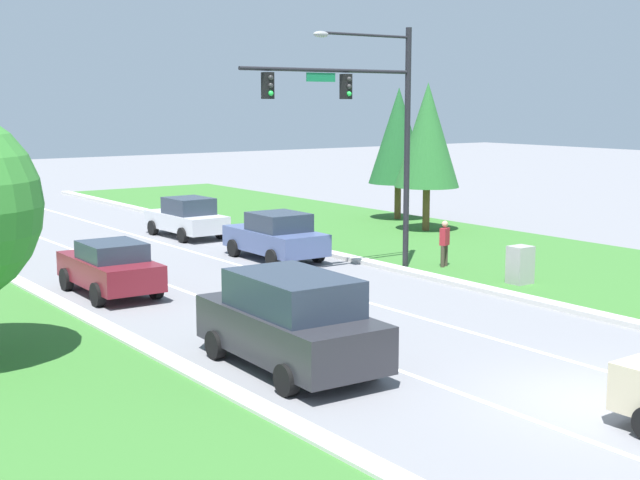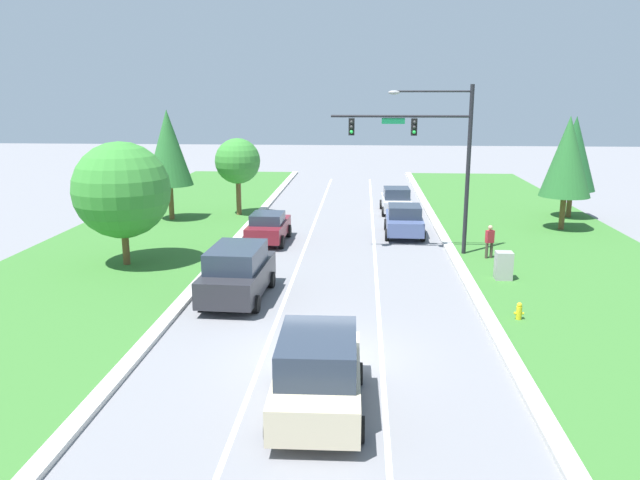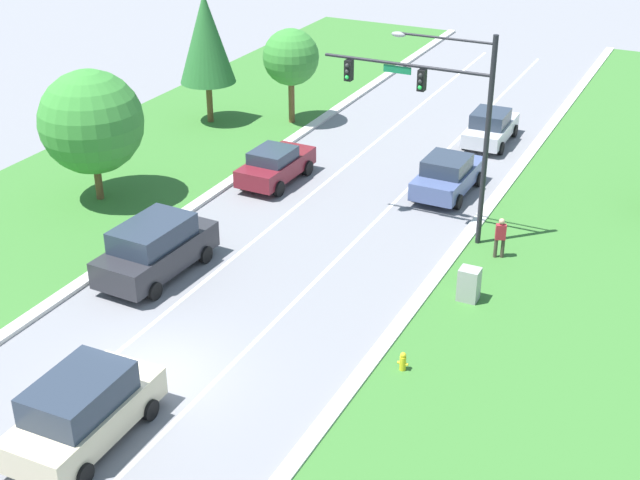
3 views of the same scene
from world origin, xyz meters
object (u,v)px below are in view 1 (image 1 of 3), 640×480
at_px(traffic_signal_mast, 365,112).
at_px(conifer_near_right_tree, 427,135).
at_px(burgundy_sedan, 110,267).
at_px(silver_sedan, 187,218).
at_px(utility_cabinet, 520,266).
at_px(conifer_far_right_tree, 399,136).
at_px(pedestrian, 444,242).
at_px(slate_blue_sedan, 276,236).
at_px(charcoal_suv, 291,321).

xyz_separation_m(traffic_signal_mast, conifer_near_right_tree, (8.39, 6.13, -1.12)).
height_order(burgundy_sedan, silver_sedan, silver_sedan).
distance_m(utility_cabinet, conifer_far_right_tree, 16.32).
xyz_separation_m(utility_cabinet, pedestrian, (0.08, 3.52, 0.30)).
relative_size(slate_blue_sedan, conifer_far_right_tree, 0.69).
distance_m(traffic_signal_mast, pedestrian, 5.40).
bearing_deg(conifer_near_right_tree, silver_sedan, 152.31).
bearing_deg(slate_blue_sedan, burgundy_sedan, -162.54).
xyz_separation_m(slate_blue_sedan, conifer_near_right_tree, (9.25, 1.98, 3.42)).
relative_size(traffic_signal_mast, conifer_far_right_tree, 1.27).
xyz_separation_m(traffic_signal_mast, pedestrian, (2.90, -0.82, -4.48)).
bearing_deg(charcoal_suv, conifer_near_right_tree, 41.95).
height_order(utility_cabinet, conifer_far_right_tree, conifer_far_right_tree).
relative_size(silver_sedan, slate_blue_sedan, 0.99).
distance_m(charcoal_suv, pedestrian, 12.75).
xyz_separation_m(silver_sedan, slate_blue_sedan, (0.10, -6.88, 0.03)).
height_order(silver_sedan, utility_cabinet, silver_sedan).
bearing_deg(utility_cabinet, traffic_signal_mast, 123.03).
xyz_separation_m(burgundy_sedan, silver_sedan, (7.25, 9.08, 0.01)).
distance_m(traffic_signal_mast, burgundy_sedan, 9.60).
height_order(slate_blue_sedan, utility_cabinet, slate_blue_sedan).
bearing_deg(slate_blue_sedan, charcoal_suv, -120.71).
xyz_separation_m(burgundy_sedan, slate_blue_sedan, (7.35, 2.19, 0.03)).
distance_m(slate_blue_sedan, conifer_near_right_tree, 10.06).
xyz_separation_m(slate_blue_sedan, pedestrian, (3.75, -4.97, 0.06)).
height_order(charcoal_suv, utility_cabinet, charcoal_suv).
distance_m(burgundy_sedan, charcoal_suv, 9.42).
distance_m(traffic_signal_mast, conifer_near_right_tree, 10.45).
relative_size(slate_blue_sedan, pedestrian, 2.65).
xyz_separation_m(burgundy_sedan, pedestrian, (11.10, -2.78, 0.10)).
xyz_separation_m(burgundy_sedan, utility_cabinet, (11.03, -6.30, -0.20)).
xyz_separation_m(utility_cabinet, conifer_far_right_tree, (7.15, 14.25, 3.49)).
bearing_deg(silver_sedan, utility_cabinet, -77.48).
bearing_deg(charcoal_suv, traffic_signal_mast, 45.31).
xyz_separation_m(charcoal_suv, conifer_near_right_tree, (16.38, 13.59, 3.23)).
bearing_deg(utility_cabinet, charcoal_suv, -163.92).
distance_m(burgundy_sedan, silver_sedan, 11.62).
relative_size(traffic_signal_mast, silver_sedan, 1.85).
xyz_separation_m(slate_blue_sedan, conifer_far_right_tree, (10.83, 5.76, 3.25)).
distance_m(charcoal_suv, conifer_far_right_tree, 25.17).
distance_m(silver_sedan, utility_cabinet, 15.83).
distance_m(traffic_signal_mast, charcoal_suv, 11.76).
bearing_deg(conifer_far_right_tree, pedestrian, -123.41).
bearing_deg(pedestrian, utility_cabinet, 66.81).
height_order(silver_sedan, pedestrian, silver_sedan).
height_order(traffic_signal_mast, burgundy_sedan, traffic_signal_mast).
relative_size(burgundy_sedan, conifer_far_right_tree, 0.67).
bearing_deg(traffic_signal_mast, utility_cabinet, -56.97).
xyz_separation_m(traffic_signal_mast, conifer_far_right_tree, (9.97, 9.91, -1.29)).
relative_size(burgundy_sedan, conifer_near_right_tree, 0.66).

